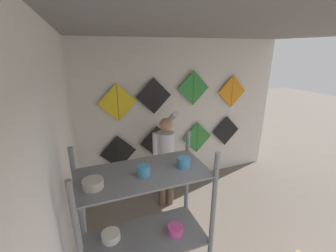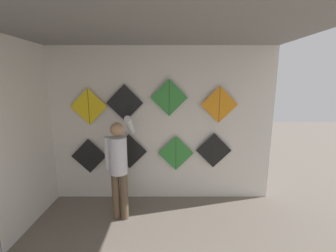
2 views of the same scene
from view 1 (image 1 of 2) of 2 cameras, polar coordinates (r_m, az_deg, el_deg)
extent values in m
cube|color=silver|center=(4.34, 1.79, 2.77)|extent=(4.42, 0.06, 2.80)
cube|color=silver|center=(2.20, -23.74, -16.41)|extent=(0.06, 4.77, 2.80)
cube|color=gray|center=(2.46, 22.41, 22.45)|extent=(4.42, 4.77, 0.04)
cylinder|color=slate|center=(2.15, 4.24, -28.26)|extent=(0.03, 0.03, 2.08)
cube|color=slate|center=(1.64, -5.69, -26.52)|extent=(0.77, 0.38, 0.01)
cube|color=slate|center=(1.34, -6.37, -11.89)|extent=(0.77, 0.38, 0.01)
cylinder|color=white|center=(1.65, -14.31, -25.45)|extent=(0.12, 0.12, 0.05)
cylinder|color=#D84C99|center=(1.64, 1.84, -24.83)|extent=(0.10, 0.10, 0.05)
cylinder|color=#B2ADA3|center=(1.25, -18.50, -13.73)|extent=(0.11, 0.11, 0.05)
cylinder|color=#3F8CBF|center=(1.30, -6.17, -11.19)|extent=(0.07, 0.07, 0.06)
cylinder|color=#3F8CBF|center=(1.38, 4.03, -9.18)|extent=(0.08, 0.08, 0.06)
cylinder|color=brown|center=(4.00, -1.53, -14.81)|extent=(0.12, 0.12, 0.78)
cylinder|color=brown|center=(4.03, 0.46, -14.57)|extent=(0.12, 0.12, 0.78)
cylinder|color=silver|center=(3.68, -0.56, -5.87)|extent=(0.27, 0.27, 0.58)
sphere|color=tan|center=(3.52, -0.59, 0.30)|extent=(0.21, 0.21, 0.21)
cylinder|color=silver|center=(3.64, -3.14, -5.64)|extent=(0.10, 0.10, 0.52)
cylinder|color=silver|center=(3.74, 0.76, 1.78)|extent=(0.10, 0.48, 0.38)
cube|color=black|center=(4.17, -12.51, -6.57)|extent=(0.65, 0.01, 0.65)
cylinder|color=black|center=(4.17, -12.50, -6.58)|extent=(0.01, 0.01, 0.62)
cube|color=black|center=(4.29, -2.77, -4.09)|extent=(0.65, 0.01, 0.65)
cylinder|color=black|center=(4.29, -2.76, -4.10)|extent=(0.01, 0.01, 0.62)
cube|color=#338C38|center=(4.62, 7.37, -2.93)|extent=(0.65, 0.01, 0.65)
cylinder|color=black|center=(4.62, 7.38, -2.94)|extent=(0.01, 0.01, 0.62)
cube|color=black|center=(4.95, 14.47, -1.19)|extent=(0.65, 0.01, 0.65)
cylinder|color=black|center=(4.95, 14.49, -1.20)|extent=(0.01, 0.01, 0.62)
cube|color=yellow|center=(3.88, -12.65, 5.80)|extent=(0.65, 0.01, 0.65)
cylinder|color=black|center=(3.88, -12.65, 5.79)|extent=(0.01, 0.01, 0.62)
cube|color=black|center=(4.01, -3.64, 7.58)|extent=(0.65, 0.01, 0.65)
cylinder|color=black|center=(4.01, -3.63, 7.58)|extent=(0.01, 0.01, 0.62)
cube|color=#338C38|center=(4.29, 6.46, 9.51)|extent=(0.65, 0.01, 0.65)
cylinder|color=black|center=(4.29, 6.48, 9.50)|extent=(0.01, 0.01, 0.62)
cube|color=orange|center=(4.78, 15.96, 8.40)|extent=(0.65, 0.01, 0.65)
cylinder|color=black|center=(4.78, 15.97, 8.40)|extent=(0.01, 0.01, 0.62)
camera|label=2|loc=(2.00, 71.39, -6.48)|focal=24.00mm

